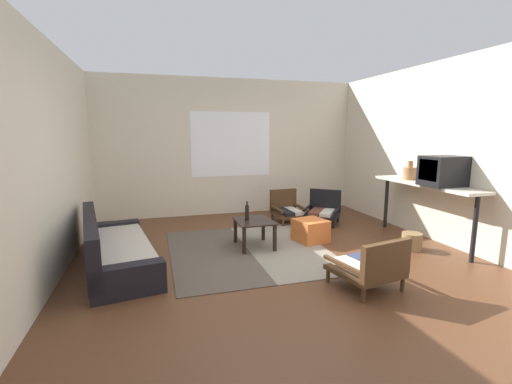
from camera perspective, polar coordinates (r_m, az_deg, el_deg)
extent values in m
plane|color=#56331E|center=(4.52, 4.53, -11.72)|extent=(7.80, 7.80, 0.00)
cube|color=beige|center=(7.16, -4.17, 7.27)|extent=(5.60, 0.12, 2.70)
cube|color=white|center=(7.09, -4.07, 7.77)|extent=(1.61, 0.01, 1.28)
cube|color=beige|center=(5.96, 28.37, 5.65)|extent=(0.12, 6.60, 2.70)
cube|color=beige|center=(4.39, -31.50, 4.35)|extent=(0.12, 6.60, 2.70)
cube|color=#4C4238|center=(4.90, -7.39, -10.01)|extent=(1.08, 2.39, 0.01)
cube|color=gray|center=(5.16, 4.65, -8.91)|extent=(1.08, 2.39, 0.01)
cube|color=black|center=(4.76, -21.30, -9.98)|extent=(1.07, 2.15, 0.20)
cube|color=#B2A899|center=(4.72, -21.05, -8.21)|extent=(0.94, 1.95, 0.10)
cube|color=black|center=(4.67, -25.28, -7.03)|extent=(0.49, 2.05, 0.56)
cube|color=black|center=(5.63, -22.22, -6.27)|extent=(0.75, 0.30, 0.34)
cube|color=black|center=(3.86, -20.06, -13.45)|extent=(0.75, 0.30, 0.34)
cube|color=black|center=(5.04, -0.28, -4.74)|extent=(0.52, 0.61, 0.02)
cube|color=black|center=(5.29, -3.38, -6.32)|extent=(0.04, 0.04, 0.38)
cube|color=black|center=(5.40, 1.19, -5.96)|extent=(0.04, 0.04, 0.38)
cube|color=black|center=(4.80, -1.93, -8.00)|extent=(0.04, 0.04, 0.38)
cube|color=black|center=(4.92, 3.07, -7.55)|extent=(0.04, 0.04, 0.38)
cylinder|color=#472D19|center=(6.43, 8.10, -4.69)|extent=(0.04, 0.04, 0.13)
cylinder|color=#472D19|center=(6.24, 4.44, -5.05)|extent=(0.04, 0.04, 0.13)
cylinder|color=#472D19|center=(6.88, 6.16, -3.69)|extent=(0.04, 0.04, 0.13)
cylinder|color=#472D19|center=(6.70, 2.69, -3.99)|extent=(0.04, 0.04, 0.13)
cube|color=#472D19|center=(6.54, 5.35, -3.58)|extent=(0.55, 0.62, 0.05)
cube|color=beige|center=(6.54, 6.17, -3.08)|extent=(0.20, 0.54, 0.06)
cube|color=black|center=(6.47, 4.69, -3.21)|extent=(0.20, 0.54, 0.06)
cube|color=#472D19|center=(6.73, 4.45, -1.23)|extent=(0.53, 0.09, 0.40)
cube|color=#472D19|center=(6.61, 7.29, -2.44)|extent=(0.07, 0.60, 0.04)
cube|color=#472D19|center=(6.42, 3.39, -2.75)|extent=(0.07, 0.60, 0.04)
cylinder|color=#472D19|center=(4.08, 11.66, -13.20)|extent=(0.04, 0.04, 0.15)
cylinder|color=#472D19|center=(4.43, 17.33, -11.58)|extent=(0.04, 0.04, 0.15)
cylinder|color=#472D19|center=(3.72, 17.09, -15.81)|extent=(0.04, 0.04, 0.15)
cylinder|color=#472D19|center=(4.09, 22.78, -13.70)|extent=(0.04, 0.04, 0.15)
cube|color=#472D19|center=(4.03, 17.30, -12.18)|extent=(0.74, 0.73, 0.05)
cube|color=beige|center=(3.95, 15.96, -11.70)|extent=(0.31, 0.59, 0.06)
cube|color=#2D3856|center=(4.10, 18.26, -11.03)|extent=(0.31, 0.59, 0.06)
cube|color=#472D19|center=(3.78, 20.48, -10.40)|extent=(0.63, 0.19, 0.38)
cube|color=#472D19|center=(3.80, 14.14, -11.54)|extent=(0.16, 0.62, 0.04)
cube|color=#472D19|center=(4.19, 20.30, -9.80)|extent=(0.16, 0.62, 0.04)
cylinder|color=black|center=(6.25, 12.47, -5.19)|extent=(0.04, 0.04, 0.14)
cylinder|color=black|center=(6.35, 8.01, -4.82)|extent=(0.04, 0.04, 0.14)
cylinder|color=black|center=(6.73, 13.20, -4.14)|extent=(0.04, 0.04, 0.14)
cylinder|color=black|center=(6.82, 9.05, -3.82)|extent=(0.04, 0.04, 0.14)
cube|color=black|center=(6.51, 10.71, -3.68)|extent=(0.82, 0.82, 0.05)
cube|color=beige|center=(6.46, 11.57, -3.31)|extent=(0.48, 0.53, 0.06)
cube|color=brown|center=(6.50, 9.81, -3.18)|extent=(0.48, 0.53, 0.06)
cube|color=black|center=(6.72, 11.22, -1.30)|extent=(0.50, 0.42, 0.41)
cube|color=black|center=(6.44, 13.10, -2.86)|extent=(0.40, 0.48, 0.04)
cube|color=black|center=(6.54, 8.43, -2.51)|extent=(0.40, 0.48, 0.04)
cube|color=#D1662D|center=(5.43, 8.86, -6.23)|extent=(0.52, 0.52, 0.34)
cube|color=beige|center=(5.77, 25.97, 1.18)|extent=(0.43, 1.88, 0.04)
cylinder|color=black|center=(5.25, 32.07, -5.18)|extent=(0.06, 0.06, 0.87)
cylinder|color=black|center=(6.51, 20.47, -1.66)|extent=(0.06, 0.06, 0.87)
cube|color=black|center=(5.52, 28.28, 3.05)|extent=(0.54, 0.43, 0.42)
cube|color=black|center=(5.34, 26.25, 3.23)|extent=(0.01, 0.34, 0.29)
cylinder|color=#A87047|center=(6.03, 23.75, 2.78)|extent=(0.20, 0.20, 0.19)
cylinder|color=#A87047|center=(6.01, 23.85, 4.19)|extent=(0.08, 0.08, 0.10)
cylinder|color=black|center=(5.03, -1.46, -3.42)|extent=(0.06, 0.06, 0.22)
cylinder|color=black|center=(5.00, -1.47, -1.87)|extent=(0.03, 0.03, 0.06)
cylinder|color=olive|center=(5.50, 24.06, -7.33)|extent=(0.28, 0.28, 0.24)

